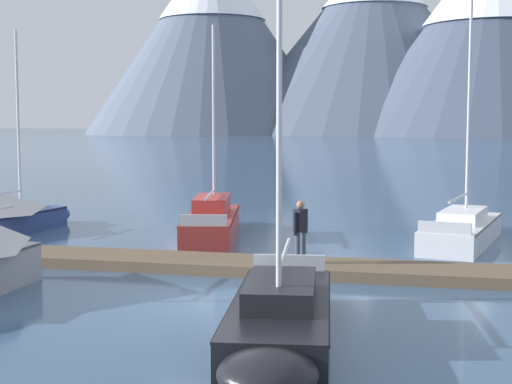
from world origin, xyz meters
TOP-DOWN VIEW (x-y plane):
  - ground_plane at (0.00, 0.00)m, footprint 700.00×700.00m
  - mountain_west_summit at (-62.85, 213.99)m, footprint 78.49×78.49m
  - mountain_central_massif at (-14.01, 223.45)m, footprint 93.19×93.19m
  - mountain_shoulder_ridge at (19.71, 202.56)m, footprint 78.42×78.42m
  - dock at (0.00, 4.00)m, footprint 23.46×2.20m
  - sailboat_nearest_berth at (-10.14, 9.00)m, footprint 2.46×6.26m
  - sailboat_mid_dock_port at (-2.50, 9.85)m, footprint 2.99×7.49m
  - sailboat_mid_dock_starboard at (2.49, -2.66)m, footprint 2.61×7.16m
  - sailboat_far_berth at (6.26, 10.60)m, footprint 3.12×7.81m
  - person_on_dock at (1.72, 3.93)m, footprint 0.36×0.54m

SIDE VIEW (x-z plane):
  - ground_plane at x=0.00m, z-range 0.00..0.00m
  - dock at x=0.00m, z-range 0.00..0.30m
  - sailboat_mid_dock_starboard at x=2.49m, z-range -3.41..4.38m
  - sailboat_far_berth at x=6.26m, z-range -3.66..4.65m
  - sailboat_mid_dock_port at x=-2.50m, z-range -3.20..4.36m
  - sailboat_nearest_berth at x=-10.14m, z-range -3.03..4.46m
  - person_on_dock at x=1.72m, z-range 0.42..2.11m
  - mountain_shoulder_ridge at x=19.71m, z-range 1.46..56.94m
  - mountain_central_massif at x=-14.01m, z-range 0.70..57.86m
  - mountain_west_summit at x=-62.85m, z-range 1.14..59.53m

